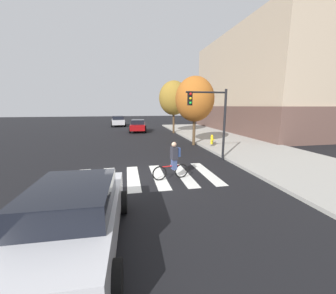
{
  "coord_description": "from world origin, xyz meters",
  "views": [
    {
      "loc": [
        -0.35,
        -9.22,
        3.25
      ],
      "look_at": [
        1.55,
        0.29,
        1.32
      ],
      "focal_mm": 22.25,
      "sensor_mm": 36.0,
      "label": 1
    }
  ],
  "objects": [
    {
      "name": "corner_building",
      "position": [
        18.7,
        15.22,
        5.87
      ],
      "size": [
        14.25,
        20.15,
        11.84
      ],
      "color": "brown",
      "rests_on": "ground"
    },
    {
      "name": "street_tree_mid",
      "position": [
        5.24,
        15.27,
        4.15
      ],
      "size": [
        3.45,
        3.45,
        6.14
      ],
      "color": "#4C3823",
      "rests_on": "ground"
    },
    {
      "name": "fire_hydrant",
      "position": [
        6.53,
        6.67,
        0.53
      ],
      "size": [
        0.33,
        0.22,
        0.78
      ],
      "color": "gold",
      "rests_on": "sidewalk"
    },
    {
      "name": "street_tree_near",
      "position": [
        5.16,
        7.27,
        3.77
      ],
      "size": [
        3.14,
        3.14,
        5.59
      ],
      "color": "#4C3823",
      "rests_on": "ground"
    },
    {
      "name": "sedan_mid",
      "position": [
        1.1,
        17.48,
        0.79
      ],
      "size": [
        2.4,
        4.58,
        1.53
      ],
      "color": "maroon",
      "rests_on": "ground"
    },
    {
      "name": "sidewalk",
      "position": [
        8.75,
        0.0,
        0.07
      ],
      "size": [
        6.5,
        50.0,
        0.15
      ],
      "primitive_type": "cube",
      "color": "#9E9B93",
      "rests_on": "ground"
    },
    {
      "name": "sedan_far",
      "position": [
        -1.66,
        25.74,
        0.85
      ],
      "size": [
        2.49,
        4.9,
        1.65
      ],
      "color": "#B7B7BC",
      "rests_on": "ground"
    },
    {
      "name": "traffic_light_near",
      "position": [
        4.52,
        2.22,
        2.86
      ],
      "size": [
        2.47,
        0.28,
        4.2
      ],
      "color": "black",
      "rests_on": "ground"
    },
    {
      "name": "crosswalk_stripes",
      "position": [
        0.46,
        0.0,
        0.01
      ],
      "size": [
        6.5,
        3.52,
        0.01
      ],
      "color": "silver",
      "rests_on": "ground"
    },
    {
      "name": "sedan_near",
      "position": [
        -1.55,
        -4.61,
        0.82
      ],
      "size": [
        2.28,
        4.66,
        1.59
      ],
      "color": "#B7B7BC",
      "rests_on": "ground"
    },
    {
      "name": "ground_plane",
      "position": [
        0.0,
        0.0,
        0.0
      ],
      "size": [
        120.0,
        120.0,
        0.0
      ],
      "primitive_type": "plane",
      "color": "black"
    },
    {
      "name": "cyclist",
      "position": [
        1.64,
        -0.47,
        0.84
      ],
      "size": [
        1.7,
        0.39,
        1.69
      ],
      "color": "black",
      "rests_on": "ground"
    }
  ]
}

